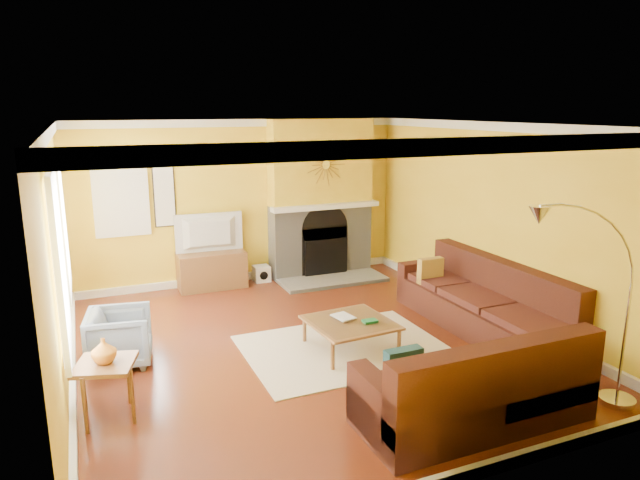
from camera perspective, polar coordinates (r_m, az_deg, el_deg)
name	(u,v)px	position (r m, az deg, el deg)	size (l,w,h in m)	color
floor	(309,345)	(7.25, -1.10, -10.45)	(5.50, 6.00, 0.02)	maroon
ceiling	(308,124)	(6.64, -1.21, 11.57)	(5.50, 6.00, 0.02)	white
wall_back	(241,202)	(9.63, -7.88, 3.82)	(5.50, 0.02, 2.70)	yellow
wall_front	(464,326)	(4.30, 14.19, -8.35)	(5.50, 0.02, 2.70)	yellow
wall_left	(56,264)	(6.36, -24.90, -2.15)	(0.02, 6.00, 2.70)	yellow
wall_right	(494,221)	(8.23, 16.97, 1.78)	(0.02, 6.00, 2.70)	yellow
baseboard	(309,340)	(7.22, -1.10, -9.94)	(5.50, 6.00, 0.12)	white
crown_molding	(308,130)	(6.65, -1.20, 10.97)	(5.50, 6.00, 0.12)	white
window_left_near	(61,225)	(7.60, -24.50, 1.39)	(0.06, 1.22, 1.72)	white
window_left_far	(57,264)	(5.74, -24.77, -2.15)	(0.06, 1.22, 1.72)	white
window_back	(121,197)	(9.24, -19.29, 4.07)	(0.82, 0.06, 1.22)	white
wall_art	(164,191)	(9.31, -15.33, 4.71)	(0.34, 0.04, 1.14)	white
fireplace	(320,198)	(9.87, 0.04, 4.18)	(1.80, 0.40, 2.70)	gray
mantel	(326,206)	(9.67, 0.60, 3.39)	(1.92, 0.22, 0.08)	white
hearth	(333,280)	(9.68, 1.32, -4.04)	(1.80, 0.70, 0.06)	gray
sunburst	(326,165)	(9.58, 0.59, 7.52)	(0.70, 0.04, 0.70)	olive
rug	(345,348)	(7.12, 2.48, -10.76)	(2.40, 1.80, 0.02)	beige
sectional_sofa	(430,319)	(6.91, 10.95, -7.81)	(3.10, 3.70, 0.90)	#441D15
coffee_table	(350,335)	(7.03, 3.04, -9.50)	(0.95, 0.95, 0.38)	white
media_console	(212,270)	(9.47, -10.77, -2.97)	(1.08, 0.49, 0.60)	brown
tv	(210,233)	(9.32, -10.93, 0.65)	(1.09, 0.14, 0.63)	black
subwoofer	(261,273)	(9.75, -5.88, -3.35)	(0.26, 0.26, 0.26)	white
armchair	(120,337)	(7.01, -19.39, -9.16)	(0.69, 0.71, 0.64)	gray
side_table	(107,390)	(5.92, -20.48, -13.90)	(0.52, 0.52, 0.57)	brown
vase	(104,350)	(5.75, -20.81, -10.29)	(0.23, 0.23, 0.24)	orange
book	(336,319)	(6.98, 1.65, -7.88)	(0.21, 0.28, 0.03)	white
arc_lamp	(586,313)	(5.85, 25.02, -6.61)	(1.33, 0.36, 2.08)	silver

